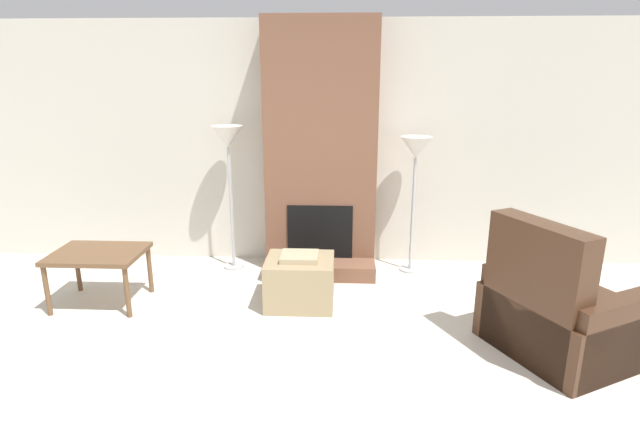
{
  "coord_description": "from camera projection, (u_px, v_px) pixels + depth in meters",
  "views": [
    {
      "loc": [
        0.23,
        -2.11,
        2.07
      ],
      "look_at": [
        0.0,
        2.89,
        0.64
      ],
      "focal_mm": 28.0,
      "sensor_mm": 36.0,
      "label": 1
    }
  ],
  "objects": [
    {
      "name": "floor_lamp_right",
      "position": [
        416.0,
        155.0,
        5.06
      ],
      "size": [
        0.32,
        0.32,
        1.44
      ],
      "color": "#ADADB2",
      "rests_on": "ground_plane"
    },
    {
      "name": "wall_back",
      "position": [
        322.0,
        145.0,
        5.41
      ],
      "size": [
        8.25,
        0.06,
        2.6
      ],
      "primitive_type": "cube",
      "color": "beige",
      "rests_on": "ground_plane"
    },
    {
      "name": "armchair",
      "position": [
        554.0,
        314.0,
        3.73
      ],
      "size": [
        1.17,
        1.23,
        1.06
      ],
      "rotation": [
        0.0,
        0.0,
        2.05
      ],
      "color": "#422819",
      "rests_on": "ground_plane"
    },
    {
      "name": "fireplace",
      "position": [
        321.0,
        155.0,
        5.2
      ],
      "size": [
        1.16,
        0.69,
        2.6
      ],
      "color": "brown",
      "rests_on": "ground_plane"
    },
    {
      "name": "ottoman",
      "position": [
        300.0,
        281.0,
        4.56
      ],
      "size": [
        0.61,
        0.53,
        0.49
      ],
      "color": "#998460",
      "rests_on": "ground_plane"
    },
    {
      "name": "floor_lamp_left",
      "position": [
        228.0,
        145.0,
        5.13
      ],
      "size": [
        0.32,
        0.32,
        1.54
      ],
      "color": "#ADADB2",
      "rests_on": "ground_plane"
    },
    {
      "name": "side_table",
      "position": [
        98.0,
        258.0,
        4.51
      ],
      "size": [
        0.79,
        0.6,
        0.5
      ],
      "color": "brown",
      "rests_on": "ground_plane"
    }
  ]
}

